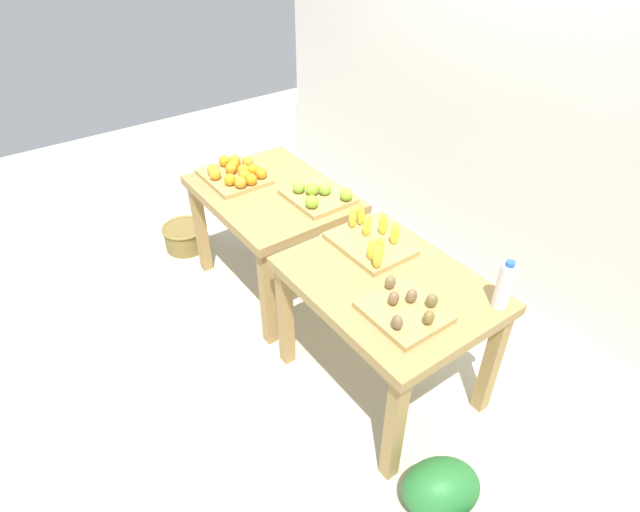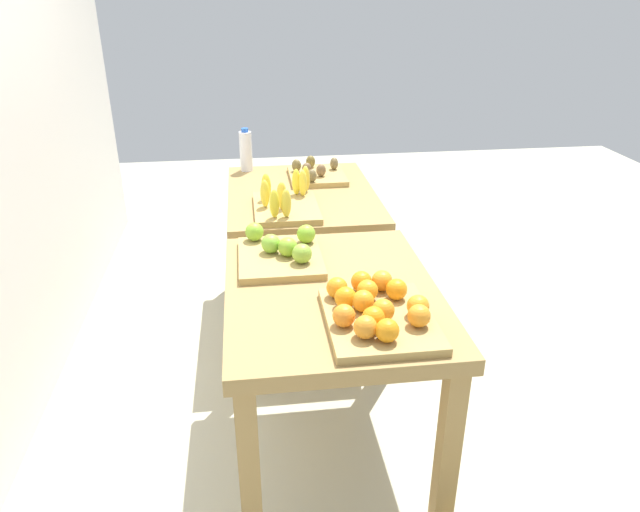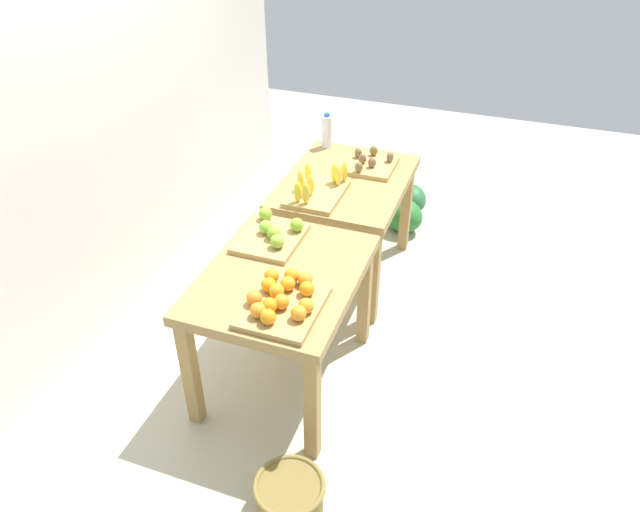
# 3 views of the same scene
# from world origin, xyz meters

# --- Properties ---
(ground_plane) EXTENTS (8.00, 8.00, 0.00)m
(ground_plane) POSITION_xyz_m (0.00, 0.00, 0.00)
(ground_plane) COLOR #B7B49C
(display_table_left) EXTENTS (1.04, 0.80, 0.77)m
(display_table_left) POSITION_xyz_m (-0.56, 0.00, 0.66)
(display_table_left) COLOR #9E7C47
(display_table_left) RESTS_ON ground_plane
(display_table_right) EXTENTS (1.04, 0.80, 0.77)m
(display_table_right) POSITION_xyz_m (0.56, 0.00, 0.66)
(display_table_right) COLOR #9E7C47
(display_table_right) RESTS_ON ground_plane
(orange_bin) EXTENTS (0.45, 0.36, 0.11)m
(orange_bin) POSITION_xyz_m (-0.82, -0.11, 0.81)
(orange_bin) COLOR tan
(orange_bin) RESTS_ON display_table_left
(apple_bin) EXTENTS (0.41, 0.34, 0.11)m
(apple_bin) POSITION_xyz_m (-0.29, 0.17, 0.81)
(apple_bin) COLOR tan
(apple_bin) RESTS_ON display_table_left
(banana_crate) EXTENTS (0.45, 0.32, 0.17)m
(banana_crate) POSITION_xyz_m (0.29, 0.11, 0.81)
(banana_crate) COLOR tan
(banana_crate) RESTS_ON display_table_right
(kiwi_bin) EXTENTS (0.36, 0.32, 0.10)m
(kiwi_bin) POSITION_xyz_m (0.78, -0.11, 0.80)
(kiwi_bin) COLOR tan
(kiwi_bin) RESTS_ON display_table_right
(water_bottle) EXTENTS (0.08, 0.08, 0.26)m
(water_bottle) POSITION_xyz_m (1.00, 0.29, 0.89)
(water_bottle) COLOR silver
(water_bottle) RESTS_ON display_table_right
(watermelon_pile) EXTENTS (0.71, 0.45, 0.28)m
(watermelon_pile) POSITION_xyz_m (1.40, -0.27, 0.13)
(watermelon_pile) COLOR #286437
(watermelon_pile) RESTS_ON ground_plane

